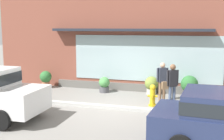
{
  "coord_description": "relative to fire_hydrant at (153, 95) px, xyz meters",
  "views": [
    {
      "loc": [
        3.07,
        -10.23,
        3.05
      ],
      "look_at": [
        -0.32,
        1.2,
        1.25
      ],
      "focal_mm": 46.39,
      "sensor_mm": 36.0,
      "label": 1
    }
  ],
  "objects": [
    {
      "name": "storefront",
      "position": [
        -1.47,
        2.55,
        1.89
      ],
      "size": [
        14.0,
        0.81,
        4.72
      ],
      "color": "brown",
      "rests_on": "ground_plane"
    },
    {
      "name": "fire_hydrant",
      "position": [
        0.0,
        0.0,
        0.0
      ],
      "size": [
        0.38,
        0.35,
        0.84
      ],
      "color": "gold",
      "rests_on": "ground_plane"
    },
    {
      "name": "potted_plant_window_right",
      "position": [
        1.31,
        2.01,
        0.08
      ],
      "size": [
        0.75,
        0.75,
        0.92
      ],
      "color": "#4C4C51",
      "rests_on": "ground_plane"
    },
    {
      "name": "potted_plant_by_entrance",
      "position": [
        -2.51,
        1.69,
        -0.04
      ],
      "size": [
        0.5,
        0.5,
        0.73
      ],
      "color": "#4C4C51",
      "rests_on": "ground_plane"
    },
    {
      "name": "curb_strip",
      "position": [
        -1.49,
        -0.83,
        -0.36
      ],
      "size": [
        14.0,
        0.24,
        0.12
      ],
      "primitive_type": "cube",
      "color": "#B2B2AD",
      "rests_on": "ground_plane"
    },
    {
      "name": "potted_plant_low_front",
      "position": [
        -0.34,
        1.93,
        0.03
      ],
      "size": [
        0.62,
        0.62,
        0.82
      ],
      "color": "#B7B2A3",
      "rests_on": "ground_plane"
    },
    {
      "name": "pedestrian_passerby",
      "position": [
        0.25,
        0.9,
        0.51
      ],
      "size": [
        0.45,
        0.33,
        1.59
      ],
      "rotation": [
        0.0,
        0.0,
        0.49
      ],
      "color": "brown",
      "rests_on": "ground_plane"
    },
    {
      "name": "pedestrian_with_handbag",
      "position": [
        0.72,
        -0.03,
        0.55
      ],
      "size": [
        0.6,
        0.42,
        1.66
      ],
      "rotation": [
        0.0,
        0.0,
        3.71
      ],
      "color": "#475675",
      "rests_on": "ground_plane"
    },
    {
      "name": "ground_plane",
      "position": [
        -1.49,
        -0.63,
        -0.42
      ],
      "size": [
        60.0,
        60.0,
        0.0
      ],
      "primitive_type": "plane",
      "color": "gray"
    },
    {
      "name": "potted_plant_corner_tall",
      "position": [
        -5.63,
        1.82,
        0.07
      ],
      "size": [
        0.59,
        0.59,
        0.85
      ],
      "color": "#9E6042",
      "rests_on": "ground_plane"
    }
  ]
}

